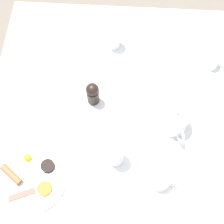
{
  "coord_description": "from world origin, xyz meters",
  "views": [
    {
      "loc": [
        0.03,
        -0.54,
        1.95
      ],
      "look_at": [
        0.0,
        0.0,
        0.79
      ],
      "focal_mm": 50.0,
      "sensor_mm": 36.0,
      "label": 1
    }
  ],
  "objects_px": {
    "fork_spare": "(57,79)",
    "teapot_near": "(175,119)",
    "water_glass_short": "(115,154)",
    "spoon_for_tea": "(137,91)",
    "fork_by_plate": "(104,70)",
    "breakfast_plate": "(31,176)",
    "teacup_with_saucer_right": "(160,180)",
    "creamer_jug": "(212,62)",
    "salt_grinder": "(93,93)",
    "knife_by_plate": "(56,33)",
    "water_glass_tall": "(113,37)"
  },
  "relations": [
    {
      "from": "water_glass_short",
      "to": "creamer_jug",
      "type": "distance_m",
      "value": 0.61
    },
    {
      "from": "teacup_with_saucer_right",
      "to": "fork_spare",
      "type": "height_order",
      "value": "teacup_with_saucer_right"
    },
    {
      "from": "teapot_near",
      "to": "creamer_jug",
      "type": "xyz_separation_m",
      "value": [
        0.18,
        0.3,
        -0.03
      ]
    },
    {
      "from": "breakfast_plate",
      "to": "fork_by_plate",
      "type": "bearing_deg",
      "value": 63.96
    },
    {
      "from": "salt_grinder",
      "to": "spoon_for_tea",
      "type": "height_order",
      "value": "salt_grinder"
    },
    {
      "from": "creamer_jug",
      "to": "teapot_near",
      "type": "bearing_deg",
      "value": -120.56
    },
    {
      "from": "teacup_with_saucer_right",
      "to": "fork_by_plate",
      "type": "height_order",
      "value": "teacup_with_saucer_right"
    },
    {
      "from": "creamer_jug",
      "to": "knife_by_plate",
      "type": "bearing_deg",
      "value": 168.93
    },
    {
      "from": "breakfast_plate",
      "to": "teapot_near",
      "type": "relative_size",
      "value": 1.39
    },
    {
      "from": "fork_spare",
      "to": "fork_by_plate",
      "type": "bearing_deg",
      "value": 16.44
    },
    {
      "from": "salt_grinder",
      "to": "fork_spare",
      "type": "relative_size",
      "value": 0.91
    },
    {
      "from": "teacup_with_saucer_right",
      "to": "salt_grinder",
      "type": "bearing_deg",
      "value": 129.95
    },
    {
      "from": "teacup_with_saucer_right",
      "to": "spoon_for_tea",
      "type": "relative_size",
      "value": 1.35
    },
    {
      "from": "water_glass_short",
      "to": "creamer_jug",
      "type": "xyz_separation_m",
      "value": [
        0.4,
        0.46,
        -0.03
      ]
    },
    {
      "from": "breakfast_plate",
      "to": "salt_grinder",
      "type": "xyz_separation_m",
      "value": [
        0.21,
        0.34,
        0.05
      ]
    },
    {
      "from": "teacup_with_saucer_right",
      "to": "water_glass_tall",
      "type": "distance_m",
      "value": 0.66
    },
    {
      "from": "water_glass_short",
      "to": "spoon_for_tea",
      "type": "relative_size",
      "value": 1.01
    },
    {
      "from": "salt_grinder",
      "to": "fork_by_plate",
      "type": "xyz_separation_m",
      "value": [
        0.03,
        0.15,
        -0.06
      ]
    },
    {
      "from": "salt_grinder",
      "to": "teapot_near",
      "type": "bearing_deg",
      "value": -15.63
    },
    {
      "from": "teapot_near",
      "to": "fork_by_plate",
      "type": "height_order",
      "value": "teapot_near"
    },
    {
      "from": "fork_by_plate",
      "to": "fork_spare",
      "type": "height_order",
      "value": "same"
    },
    {
      "from": "teapot_near",
      "to": "creamer_jug",
      "type": "distance_m",
      "value": 0.35
    },
    {
      "from": "teacup_with_saucer_right",
      "to": "fork_by_plate",
      "type": "xyz_separation_m",
      "value": [
        -0.24,
        0.48,
        -0.03
      ]
    },
    {
      "from": "creamer_jug",
      "to": "fork_by_plate",
      "type": "distance_m",
      "value": 0.48
    },
    {
      "from": "knife_by_plate",
      "to": "spoon_for_tea",
      "type": "bearing_deg",
      "value": -37.11
    },
    {
      "from": "water_glass_tall",
      "to": "spoon_for_tea",
      "type": "xyz_separation_m",
      "value": [
        0.12,
        -0.24,
        -0.05
      ]
    },
    {
      "from": "teacup_with_saucer_right",
      "to": "creamer_jug",
      "type": "distance_m",
      "value": 0.59
    },
    {
      "from": "teacup_with_saucer_right",
      "to": "water_glass_tall",
      "type": "relative_size",
      "value": 1.42
    },
    {
      "from": "teapot_near",
      "to": "knife_by_plate",
      "type": "bearing_deg",
      "value": 32.96
    },
    {
      "from": "breakfast_plate",
      "to": "spoon_for_tea",
      "type": "distance_m",
      "value": 0.56
    },
    {
      "from": "creamer_jug",
      "to": "spoon_for_tea",
      "type": "bearing_deg",
      "value": -154.87
    },
    {
      "from": "creamer_jug",
      "to": "salt_grinder",
      "type": "relative_size",
      "value": 0.69
    },
    {
      "from": "fork_by_plate",
      "to": "fork_spare",
      "type": "bearing_deg",
      "value": -163.56
    },
    {
      "from": "teacup_with_saucer_right",
      "to": "water_glass_tall",
      "type": "bearing_deg",
      "value": 108.64
    },
    {
      "from": "fork_spare",
      "to": "teapot_near",
      "type": "bearing_deg",
      "value": -20.43
    },
    {
      "from": "teacup_with_saucer_right",
      "to": "fork_spare",
      "type": "distance_m",
      "value": 0.62
    },
    {
      "from": "spoon_for_tea",
      "to": "water_glass_tall",
      "type": "bearing_deg",
      "value": 115.67
    },
    {
      "from": "teacup_with_saucer_right",
      "to": "knife_by_plate",
      "type": "height_order",
      "value": "teacup_with_saucer_right"
    },
    {
      "from": "teapot_near",
      "to": "spoon_for_tea",
      "type": "height_order",
      "value": "teapot_near"
    },
    {
      "from": "water_glass_tall",
      "to": "knife_by_plate",
      "type": "distance_m",
      "value": 0.28
    },
    {
      "from": "water_glass_tall",
      "to": "salt_grinder",
      "type": "height_order",
      "value": "salt_grinder"
    },
    {
      "from": "creamer_jug",
      "to": "fork_spare",
      "type": "distance_m",
      "value": 0.69
    },
    {
      "from": "teacup_with_saucer_right",
      "to": "spoon_for_tea",
      "type": "bearing_deg",
      "value": 103.86
    },
    {
      "from": "salt_grinder",
      "to": "fork_by_plate",
      "type": "distance_m",
      "value": 0.17
    },
    {
      "from": "salt_grinder",
      "to": "fork_spare",
      "type": "distance_m",
      "value": 0.2
    },
    {
      "from": "water_glass_tall",
      "to": "fork_spare",
      "type": "relative_size",
      "value": 0.82
    },
    {
      "from": "teapot_near",
      "to": "fork_spare",
      "type": "bearing_deg",
      "value": 51.81
    },
    {
      "from": "knife_by_plate",
      "to": "fork_spare",
      "type": "relative_size",
      "value": 1.32
    },
    {
      "from": "creamer_jug",
      "to": "fork_by_plate",
      "type": "height_order",
      "value": "creamer_jug"
    },
    {
      "from": "teapot_near",
      "to": "spoon_for_tea",
      "type": "distance_m",
      "value": 0.22
    }
  ]
}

